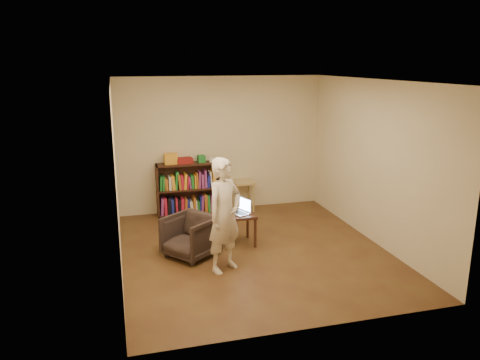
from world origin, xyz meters
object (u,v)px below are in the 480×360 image
object	(u,v)px
stool	(243,187)
bookshelf	(188,192)
armchair	(191,236)
side_table	(238,218)
laptop	(241,209)
person	(225,215)

from	to	relation	value
stool	bookshelf	bearing A→B (deg)	176.60
bookshelf	armchair	xyz separation A→B (m)	(-0.29, -2.03, -0.12)
stool	side_table	world-z (taller)	stool
laptop	side_table	bearing A→B (deg)	-104.96
bookshelf	person	size ratio (longest dim) A/B	0.74
armchair	person	world-z (taller)	person
stool	side_table	bearing A→B (deg)	-108.02
laptop	armchair	bearing A→B (deg)	-94.36
laptop	stool	bearing A→B (deg)	139.97
bookshelf	armchair	distance (m)	2.05
stool	person	distance (m)	2.76
armchair	stool	bearing A→B (deg)	107.34
bookshelf	stool	xyz separation A→B (m)	(1.08, -0.06, 0.04)
person	laptop	bearing A→B (deg)	28.55
bookshelf	side_table	world-z (taller)	bookshelf
armchair	person	distance (m)	0.86
side_table	laptop	xyz separation A→B (m)	(0.05, 0.01, 0.14)
stool	person	size ratio (longest dim) A/B	0.37
bookshelf	laptop	xyz separation A→B (m)	(0.59, -1.72, 0.13)
armchair	person	size ratio (longest dim) A/B	0.43
bookshelf	stool	bearing A→B (deg)	-3.40
bookshelf	person	distance (m)	2.65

